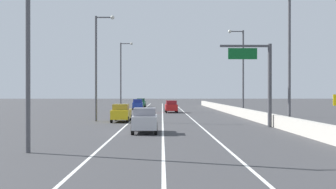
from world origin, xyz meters
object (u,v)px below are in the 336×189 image
(lamp_post_left_mid, at_px, (98,61))
(overhead_sign_gantry, at_px, (262,75))
(lamp_post_right_second, at_px, (287,53))
(car_red_0, at_px, (171,107))
(car_blue_1, at_px, (138,104))
(car_green_2, at_px, (141,103))
(lamp_post_right_third, at_px, (241,67))
(lamp_post_left_near, at_px, (32,25))
(lamp_post_left_far, at_px, (122,72))
(car_silver_4, at_px, (145,120))
(car_yellow_3, at_px, (121,113))

(lamp_post_left_mid, bearing_deg, overhead_sign_gantry, -27.55)
(lamp_post_right_second, bearing_deg, overhead_sign_gantry, 135.21)
(car_red_0, distance_m, car_blue_1, 13.70)
(car_blue_1, xyz_separation_m, car_green_2, (-0.10, 14.19, -0.02))
(overhead_sign_gantry, height_order, car_blue_1, overhead_sign_gantry)
(lamp_post_right_third, height_order, car_green_2, lamp_post_right_third)
(lamp_post_left_near, xyz_separation_m, lamp_post_left_far, (-0.02, 48.59, 0.00))
(lamp_post_right_third, bearing_deg, car_red_0, 133.12)
(car_silver_4, bearing_deg, car_yellow_3, 103.53)
(overhead_sign_gantry, relative_size, car_green_2, 1.71)
(lamp_post_left_mid, bearing_deg, car_red_0, 67.25)
(car_yellow_3, bearing_deg, lamp_post_left_mid, 160.04)
(lamp_post_right_third, xyz_separation_m, car_blue_1, (-15.15, 22.19, -5.57))
(overhead_sign_gantry, height_order, lamp_post_left_far, lamp_post_left_far)
(lamp_post_right_second, bearing_deg, lamp_post_left_far, 116.83)
(car_blue_1, bearing_deg, lamp_post_left_near, -92.16)
(lamp_post_right_second, relative_size, lamp_post_left_far, 1.00)
(lamp_post_right_second, distance_m, car_red_0, 31.98)
(car_blue_1, bearing_deg, overhead_sign_gantry, -71.69)
(lamp_post_right_third, distance_m, lamp_post_left_near, 38.58)
(lamp_post_right_second, distance_m, lamp_post_right_third, 20.25)
(overhead_sign_gantry, distance_m, lamp_post_left_mid, 18.06)
(lamp_post_right_third, bearing_deg, lamp_post_left_mid, -149.94)
(car_red_0, bearing_deg, lamp_post_right_third, -46.88)
(lamp_post_left_near, distance_m, car_green_2, 71.13)
(lamp_post_left_mid, relative_size, car_silver_4, 2.77)
(car_red_0, height_order, car_green_2, car_red_0)
(lamp_post_left_near, height_order, lamp_post_left_far, same)
(car_red_0, height_order, car_silver_4, car_silver_4)
(lamp_post_left_near, distance_m, car_red_0, 45.41)
(lamp_post_left_far, relative_size, car_red_0, 2.42)
(overhead_sign_gantry, height_order, lamp_post_left_near, lamp_post_left_near)
(car_yellow_3, distance_m, car_silver_4, 13.02)
(car_red_0, bearing_deg, lamp_post_left_far, 152.27)
(lamp_post_right_third, height_order, car_yellow_3, lamp_post_right_third)
(lamp_post_left_near, bearing_deg, car_green_2, 88.36)
(overhead_sign_gantry, bearing_deg, car_yellow_3, 151.06)
(lamp_post_left_far, bearing_deg, car_green_2, 84.73)
(lamp_post_left_mid, distance_m, car_silver_4, 15.76)
(car_green_2, relative_size, car_yellow_3, 0.94)
(lamp_post_left_near, distance_m, car_silver_4, 13.18)
(lamp_post_right_second, relative_size, car_red_0, 2.42)
(lamp_post_right_third, bearing_deg, lamp_post_left_far, 140.84)
(car_green_2, bearing_deg, car_silver_4, -86.87)
(car_red_0, xyz_separation_m, car_green_2, (-6.04, 26.54, -0.01))
(overhead_sign_gantry, relative_size, lamp_post_left_mid, 0.65)
(car_green_2, bearing_deg, lamp_post_right_second, -74.87)
(overhead_sign_gantry, bearing_deg, car_red_0, 104.87)
(lamp_post_left_near, bearing_deg, car_silver_4, 63.49)
(lamp_post_left_far, distance_m, car_yellow_3, 25.96)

